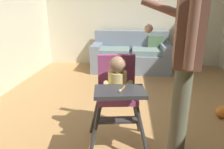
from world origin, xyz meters
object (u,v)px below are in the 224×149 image
object	(u,v)px
high_chair	(117,86)
toy_ball	(223,112)
adult_standing	(184,61)
couch	(131,55)

from	to	relation	value
high_chair	toy_ball	size ratio (longest dim) A/B	5.72
adult_standing	toy_ball	world-z (taller)	adult_standing
toy_ball	couch	bearing A→B (deg)	119.52
couch	toy_ball	bearing A→B (deg)	29.52
high_chair	adult_standing	world-z (taller)	adult_standing
couch	toy_ball	world-z (taller)	couch
toy_ball	adult_standing	bearing A→B (deg)	-133.28
high_chair	adult_standing	bearing A→B (deg)	73.07
high_chair	toy_ball	xyz separation A→B (m)	(1.32, 0.72, -0.58)
couch	adult_standing	bearing A→B (deg)	8.37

